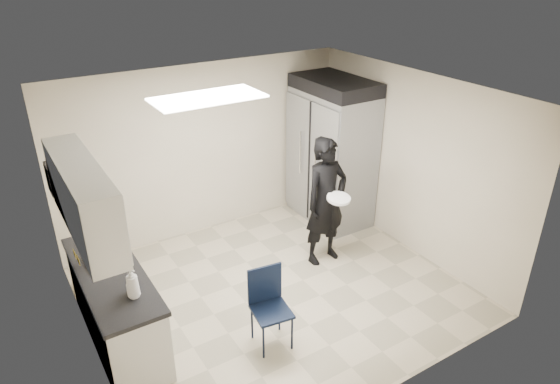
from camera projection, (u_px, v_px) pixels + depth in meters
floor at (275, 291)px, 6.51m from camera, size 4.50×4.50×0.00m
ceiling at (274, 95)px, 5.37m from camera, size 4.50×4.50×0.00m
back_wall at (205, 151)px, 7.46m from camera, size 4.50×0.00×4.50m
left_wall at (78, 258)px, 4.87m from camera, size 0.00×4.00×4.00m
right_wall at (411, 164)px, 7.01m from camera, size 0.00×4.00×4.00m
ceiling_panel at (208, 98)px, 5.40m from camera, size 1.20×0.60×0.02m
lower_counter at (116, 307)px, 5.55m from camera, size 0.60×1.90×0.86m
countertop at (110, 274)px, 5.35m from camera, size 0.64×1.95×0.05m
sink at (106, 263)px, 5.56m from camera, size 0.42×0.40×0.14m
faucet at (85, 257)px, 5.39m from camera, size 0.02×0.02×0.24m
upper_cabinets at (83, 198)px, 4.88m from camera, size 0.35×1.80×0.75m
towel_dispenser at (58, 178)px, 5.81m from camera, size 0.22×0.30×0.35m
notice_sticker_left at (78, 260)px, 4.99m from camera, size 0.00×0.12×0.07m
notice_sticker_right at (75, 254)px, 5.16m from camera, size 0.00×0.12×0.07m
commercial_fridge at (331, 157)px, 7.89m from camera, size 0.80×1.35×2.10m
fridge_compressor at (335, 85)px, 7.39m from camera, size 0.80×1.35×0.20m
folding_chair at (272, 312)px, 5.46m from camera, size 0.45×0.45×0.90m
man_tuxedo at (326, 202)px, 6.80m from camera, size 0.70×0.49×1.83m
bucket_lid at (339, 198)px, 6.55m from camera, size 0.33×0.33×0.04m
soap_bottle_a at (132, 283)px, 4.89m from camera, size 0.17×0.17×0.34m
soap_bottle_b at (131, 285)px, 4.97m from camera, size 0.12×0.12×0.20m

